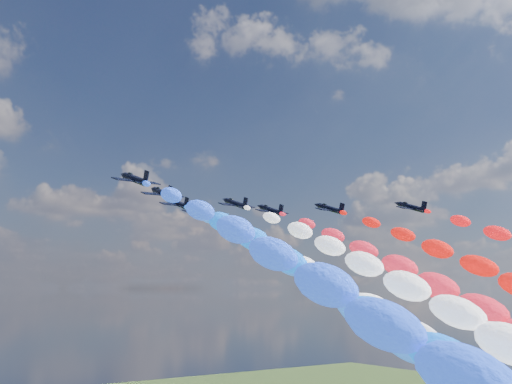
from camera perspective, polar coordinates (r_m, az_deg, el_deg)
jet_0 at (r=113.14m, az=-10.51°, el=1.11°), size 8.77×11.64×5.53m
trail_0 at (r=61.83m, az=14.41°, el=-15.47°), size 7.32×121.29×57.25m
jet_1 at (r=128.51m, az=-8.23°, el=-0.08°), size 8.93×11.75×5.53m
trail_1 at (r=77.96m, az=13.05°, el=-14.00°), size 7.32×121.29×57.25m
jet_2 at (r=143.85m, az=-6.89°, el=-0.99°), size 8.60×11.52×5.53m
trail_2 at (r=93.56m, az=11.53°, el=-13.08°), size 7.32×121.29×57.25m
jet_3 at (r=143.35m, az=-1.80°, el=-1.02°), size 8.33×11.32×5.53m
trail_3 at (r=97.30m, az=19.04°, el=-12.61°), size 7.32×121.29×57.25m
jet_4 at (r=156.65m, az=-5.08°, el=-1.62°), size 8.23×11.25×5.53m
trail_4 at (r=107.25m, az=11.90°, el=-12.45°), size 7.32×121.29×57.25m
jet_5 at (r=154.96m, az=1.30°, el=-1.58°), size 8.44×11.40×5.53m
trail_5 at (r=111.01m, az=21.04°, el=-11.94°), size 7.32×121.29×57.25m
jet_6 at (r=153.38m, az=6.47°, el=-1.46°), size 8.59×11.51×5.53m
jet_7 at (r=153.67m, az=13.41°, el=-1.29°), size 8.84×11.69×5.53m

